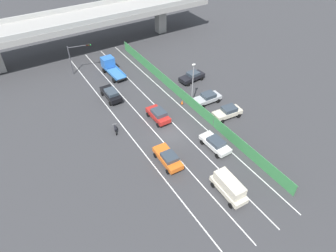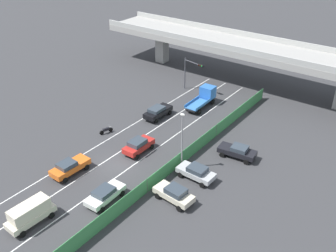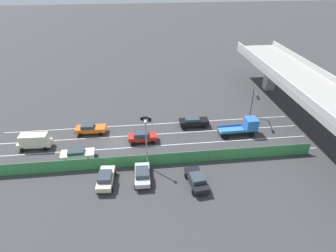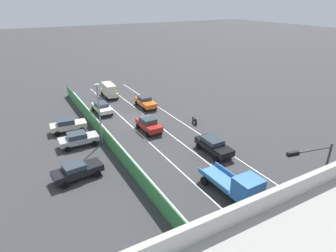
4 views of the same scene
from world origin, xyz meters
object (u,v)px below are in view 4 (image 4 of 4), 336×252
(parked_sedan_cream, at_px, (68,125))
(parked_sedan_dark, at_px, (77,170))
(car_van_cream, at_px, (109,90))
(traffic_cone, at_px, (114,142))
(car_hatchback_white, at_px, (102,107))
(car_taxi_orange, at_px, (145,102))
(flatbed_truck_blue, at_px, (239,187))
(car_sedan_black, at_px, (214,145))
(parked_wagon_silver, at_px, (78,138))
(motorcycle, at_px, (195,120))
(car_sedan_red, at_px, (149,124))
(traffic_light, at_px, (312,163))
(street_lamp, at_px, (99,108))

(parked_sedan_cream, bearing_deg, parked_sedan_dark, 82.44)
(car_van_cream, xyz_separation_m, traffic_cone, (5.27, 16.94, -0.95))
(parked_sedan_cream, xyz_separation_m, traffic_cone, (-3.77, 6.22, -0.60))
(parked_sedan_cream, bearing_deg, car_hatchback_white, -143.32)
(car_taxi_orange, xyz_separation_m, parked_sedan_cream, (12.21, 3.23, 0.02))
(flatbed_truck_blue, distance_m, traffic_cone, 15.59)
(car_sedan_black, relative_size, parked_wagon_silver, 1.08)
(car_taxi_orange, relative_size, flatbed_truck_blue, 0.77)
(car_taxi_orange, distance_m, car_van_cream, 8.14)
(car_taxi_orange, distance_m, parked_sedan_dark, 19.71)
(car_taxi_orange, distance_m, motorcycle, 9.37)
(flatbed_truck_blue, bearing_deg, car_sedan_red, -88.53)
(parked_sedan_cream, bearing_deg, flatbed_truck_blue, 114.10)
(car_sedan_red, bearing_deg, parked_sedan_cream, -28.28)
(flatbed_truck_blue, bearing_deg, parked_sedan_dark, -42.35)
(car_hatchback_white, height_order, traffic_light, traffic_light)
(car_sedan_red, relative_size, traffic_cone, 6.09)
(car_hatchback_white, bearing_deg, flatbed_truck_blue, 98.23)
(car_sedan_black, distance_m, car_van_cream, 24.25)
(car_van_cream, relative_size, parked_wagon_silver, 1.09)
(flatbed_truck_blue, xyz_separation_m, parked_sedan_dark, (10.75, -9.80, -0.48))
(car_taxi_orange, height_order, car_hatchback_white, car_taxi_orange)
(parked_wagon_silver, bearing_deg, car_taxi_orange, -147.30)
(parked_sedan_cream, relative_size, street_lamp, 0.63)
(parked_sedan_dark, height_order, traffic_cone, parked_sedan_dark)
(car_hatchback_white, height_order, parked_sedan_dark, parked_sedan_dark)
(traffic_cone, bearing_deg, car_van_cream, -107.27)
(motorcycle, relative_size, parked_wagon_silver, 0.43)
(parked_sedan_dark, distance_m, traffic_light, 20.00)
(car_sedan_black, height_order, car_taxi_orange, car_sedan_black)
(parked_sedan_cream, height_order, traffic_cone, parked_sedan_cream)
(car_sedan_black, distance_m, street_lamp, 13.12)
(parked_sedan_cream, relative_size, traffic_light, 0.83)
(street_lamp, bearing_deg, car_sedan_red, -175.94)
(motorcycle, distance_m, street_lamp, 13.12)
(traffic_cone, bearing_deg, car_sedan_black, 141.00)
(car_hatchback_white, bearing_deg, motorcycle, 134.21)
(flatbed_truck_blue, bearing_deg, car_taxi_orange, -96.94)
(car_sedan_red, height_order, parked_sedan_dark, car_sedan_red)
(car_van_cream, bearing_deg, car_sedan_black, 98.20)
(car_van_cream, height_order, parked_sedan_cream, car_van_cream)
(parked_wagon_silver, height_order, parked_sedan_dark, parked_wagon_silver)
(motorcycle, relative_size, traffic_light, 0.36)
(car_hatchback_white, xyz_separation_m, traffic_cone, (1.90, 10.45, -0.54))
(car_hatchback_white, distance_m, traffic_light, 29.17)
(car_taxi_orange, height_order, traffic_light, traffic_light)
(car_sedan_black, xyz_separation_m, parked_wagon_silver, (12.27, -8.82, -0.04))
(car_van_cream, bearing_deg, traffic_light, 97.76)
(traffic_light, relative_size, street_lamp, 0.75)
(parked_sedan_cream, height_order, traffic_light, traffic_light)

